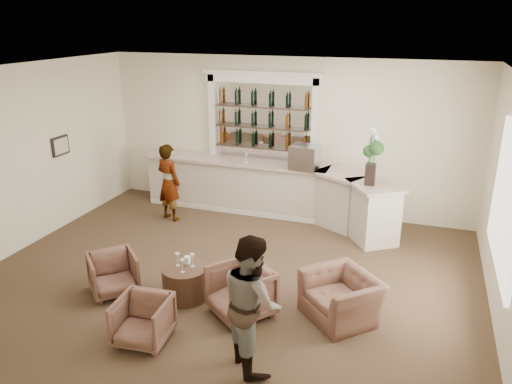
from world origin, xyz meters
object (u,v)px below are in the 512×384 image
Objects in this scene: bar_counter at (271,190)px; guest at (252,302)px; espresso_machine at (305,157)px; armchair_far at (341,297)px; sommelier at (169,182)px; flower_vase at (372,153)px; armchair_right at (241,292)px; armchair_center at (143,320)px; cocktail_table at (185,283)px; armchair_left at (113,274)px.

bar_counter is 4.91m from guest.
guest is 4.72m from espresso_machine.
sommelier is at bearing -166.90° from armchair_far.
armchair_right is at bearing -113.71° from flower_vase.
flower_vase is at bearing -157.85° from sommelier.
espresso_machine is 0.52× the size of flower_vase.
guest is 1.59m from armchair_center.
espresso_machine is (0.73, -0.08, 0.81)m from bar_counter.
cocktail_table is 0.98m from armchair_right.
armchair_center is (1.09, -0.93, -0.01)m from armchair_left.
armchair_right is 0.81× the size of armchair_far.
armchair_right is (0.99, 1.01, 0.05)m from armchair_center.
espresso_machine is at bearing -143.76° from sommelier.
flower_vase reaches higher than bar_counter.
flower_vase is at bearing -17.97° from bar_counter.
guest is 2.12× the size of armchair_right.
cocktail_table is 1.16m from armchair_center.
guest is at bearing -23.33° from armchair_right.
armchair_center is 4.94m from flower_vase.
armchair_center is 0.65× the size of flower_vase.
armchair_center is (-1.49, -0.06, -0.54)m from guest.
armchair_left is (-2.58, 0.88, -0.54)m from guest.
flower_vase reaches higher than armchair_left.
espresso_machine is at bearing 157.33° from armchair_far.
bar_counter is 8.16× the size of armchair_left.
armchair_right reaches higher than armchair_center.
cocktail_table is 0.40× the size of guest.
armchair_right is at bearing -9.14° from cocktail_table.
armchair_left is 1.02× the size of armchair_center.
flower_vase is at bearing 134.74° from armchair_far.
armchair_right reaches higher than armchair_left.
espresso_machine is (-0.52, 4.66, 0.53)m from guest.
armchair_right is (-0.51, 0.95, -0.49)m from guest.
sommelier is at bearing 122.25° from cocktail_table.
armchair_left is (-1.11, -0.23, 0.07)m from cocktail_table.
sommelier is at bearing 171.56° from armchair_right.
sommelier is at bearing 108.76° from armchair_center.
armchair_left is 1.27× the size of espresso_machine.
flower_vase is at bearing -52.06° from guest.
armchair_left is at bearing -168.46° from cocktail_table.
armchair_right is (0.75, -3.79, -0.21)m from bar_counter.
cocktail_table is 0.99× the size of armchair_center.
armchair_right reaches higher than cocktail_table.
flower_vase is at bearing 51.71° from cocktail_table.
sommelier is 2.95× the size of espresso_machine.
sommelier reaches higher than armchair_center.
guest reaches higher than armchair_center.
cocktail_table is at bearing -100.13° from espresso_machine.
armchair_left reaches higher than cocktail_table.
armchair_center is at bearing 132.74° from sommelier.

